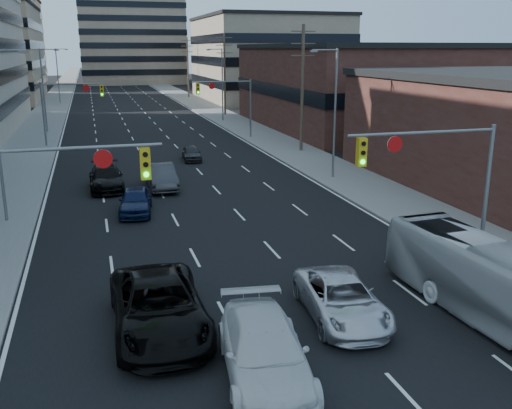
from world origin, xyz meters
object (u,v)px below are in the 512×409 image
object	(u,v)px
black_pickup	(159,307)
transit_bus	(495,284)
sedan_blue	(136,201)
white_van	(265,351)
silver_suv	(341,299)

from	to	relation	value
black_pickup	transit_bus	bearing A→B (deg)	-11.93
black_pickup	sedan_blue	bearing A→B (deg)	88.70
transit_bus	sedan_blue	xyz separation A→B (m)	(-10.56, 16.77, -0.64)
white_van	sedan_blue	size ratio (longest dim) A/B	1.30
silver_suv	transit_bus	bearing A→B (deg)	-13.12
silver_suv	transit_bus	distance (m)	5.14
white_van	transit_bus	distance (m)	8.54
white_van	silver_suv	bearing A→B (deg)	44.90
black_pickup	transit_bus	xyz separation A→B (m)	(10.97, -2.38, 0.49)
black_pickup	silver_suv	distance (m)	6.18
white_van	silver_suv	xyz separation A→B (m)	(3.61, 2.78, -0.10)
silver_suv	sedan_blue	bearing A→B (deg)	116.19
silver_suv	transit_bus	world-z (taller)	transit_bus
sedan_blue	black_pickup	bearing A→B (deg)	-84.15
black_pickup	transit_bus	size ratio (longest dim) A/B	0.65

